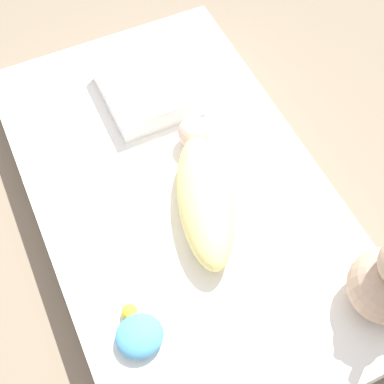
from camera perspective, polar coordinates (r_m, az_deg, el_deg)
ground_plane at (r=1.96m, az=-1.22°, el=-2.44°), size 12.00×12.00×0.00m
bed_mattress at (r=1.88m, az=-1.27°, el=-1.09°), size 1.59×0.95×0.18m
swaddled_baby at (r=1.71m, az=1.27°, el=-0.02°), size 0.58×0.32×0.15m
pillow at (r=2.02m, az=-4.77°, el=11.04°), size 0.35×0.32×0.09m
turtle_plush at (r=1.57m, az=-5.71°, el=-14.80°), size 0.17×0.14×0.07m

